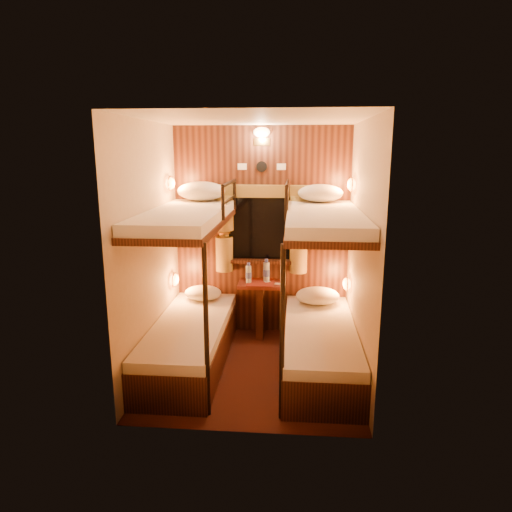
# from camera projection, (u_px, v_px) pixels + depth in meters

# --- Properties ---
(floor) EXTENTS (2.10, 2.10, 0.00)m
(floor) POSITION_uv_depth(u_px,v_px,m) (254.00, 369.00, 4.55)
(floor) COLOR #35180E
(floor) RESTS_ON ground
(ceiling) EXTENTS (2.10, 2.10, 0.00)m
(ceiling) POSITION_uv_depth(u_px,v_px,m) (253.00, 119.00, 4.01)
(ceiling) COLOR silver
(ceiling) RESTS_ON wall_back
(wall_back) EXTENTS (2.40, 0.00, 2.40)m
(wall_back) POSITION_uv_depth(u_px,v_px,m) (262.00, 232.00, 5.30)
(wall_back) COLOR #C6B293
(wall_back) RESTS_ON floor
(wall_front) EXTENTS (2.40, 0.00, 2.40)m
(wall_front) POSITION_uv_depth(u_px,v_px,m) (240.00, 283.00, 3.26)
(wall_front) COLOR #C6B293
(wall_front) RESTS_ON floor
(wall_left) EXTENTS (0.00, 2.40, 2.40)m
(wall_left) POSITION_uv_depth(u_px,v_px,m) (150.00, 250.00, 4.36)
(wall_left) COLOR #C6B293
(wall_left) RESTS_ON floor
(wall_right) EXTENTS (0.00, 2.40, 2.40)m
(wall_right) POSITION_uv_depth(u_px,v_px,m) (362.00, 254.00, 4.20)
(wall_right) COLOR #C6B293
(wall_right) RESTS_ON floor
(back_panel) EXTENTS (2.00, 0.03, 2.40)m
(back_panel) POSITION_uv_depth(u_px,v_px,m) (262.00, 232.00, 5.28)
(back_panel) COLOR black
(back_panel) RESTS_ON floor
(bunk_left) EXTENTS (0.72, 1.90, 1.82)m
(bunk_left) POSITION_uv_depth(u_px,v_px,m) (190.00, 312.00, 4.54)
(bunk_left) COLOR black
(bunk_left) RESTS_ON floor
(bunk_right) EXTENTS (0.72, 1.90, 1.82)m
(bunk_right) POSITION_uv_depth(u_px,v_px,m) (320.00, 316.00, 4.44)
(bunk_right) COLOR black
(bunk_right) RESTS_ON floor
(window) EXTENTS (1.00, 0.12, 0.79)m
(window) POSITION_uv_depth(u_px,v_px,m) (261.00, 235.00, 5.26)
(window) COLOR black
(window) RESTS_ON back_panel
(curtains) EXTENTS (1.10, 0.22, 1.00)m
(curtains) POSITION_uv_depth(u_px,v_px,m) (261.00, 228.00, 5.21)
(curtains) COLOR olive
(curtains) RESTS_ON back_panel
(back_fixtures) EXTENTS (0.54, 0.09, 0.48)m
(back_fixtures) POSITION_uv_depth(u_px,v_px,m) (262.00, 139.00, 5.01)
(back_fixtures) COLOR black
(back_fixtures) RESTS_ON back_panel
(reading_lamps) EXTENTS (2.00, 0.20, 1.25)m
(reading_lamps) POSITION_uv_depth(u_px,v_px,m) (259.00, 234.00, 4.95)
(reading_lamps) COLOR orange
(reading_lamps) RESTS_ON wall_left
(table) EXTENTS (0.50, 0.34, 0.66)m
(table) POSITION_uv_depth(u_px,v_px,m) (260.00, 302.00, 5.28)
(table) COLOR maroon
(table) RESTS_ON floor
(bottle_left) EXTENTS (0.07, 0.07, 0.23)m
(bottle_left) POSITION_uv_depth(u_px,v_px,m) (249.00, 274.00, 5.20)
(bottle_left) COLOR #99BFE5
(bottle_left) RESTS_ON table
(bottle_right) EXTENTS (0.08, 0.08, 0.27)m
(bottle_right) POSITION_uv_depth(u_px,v_px,m) (266.00, 272.00, 5.25)
(bottle_right) COLOR #99BFE5
(bottle_right) RESTS_ON table
(sachet_a) EXTENTS (0.10, 0.08, 0.01)m
(sachet_a) POSITION_uv_depth(u_px,v_px,m) (278.00, 284.00, 5.16)
(sachet_a) COLOR silver
(sachet_a) RESTS_ON table
(sachet_b) EXTENTS (0.08, 0.08, 0.01)m
(sachet_b) POSITION_uv_depth(u_px,v_px,m) (267.00, 282.00, 5.24)
(sachet_b) COLOR silver
(sachet_b) RESTS_ON table
(pillow_lower_left) EXTENTS (0.42, 0.30, 0.17)m
(pillow_lower_left) POSITION_uv_depth(u_px,v_px,m) (203.00, 293.00, 5.21)
(pillow_lower_left) COLOR silver
(pillow_lower_left) RESTS_ON bunk_left
(pillow_lower_right) EXTENTS (0.48, 0.34, 0.19)m
(pillow_lower_right) POSITION_uv_depth(u_px,v_px,m) (318.00, 296.00, 5.07)
(pillow_lower_right) COLOR silver
(pillow_lower_right) RESTS_ON bunk_right
(pillow_upper_left) EXTENTS (0.53, 0.38, 0.21)m
(pillow_upper_left) POSITION_uv_depth(u_px,v_px,m) (201.00, 191.00, 5.01)
(pillow_upper_left) COLOR silver
(pillow_upper_left) RESTS_ON bunk_left
(pillow_upper_right) EXTENTS (0.48, 0.35, 0.19)m
(pillow_upper_right) POSITION_uv_depth(u_px,v_px,m) (321.00, 193.00, 4.88)
(pillow_upper_right) COLOR silver
(pillow_upper_right) RESTS_ON bunk_right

